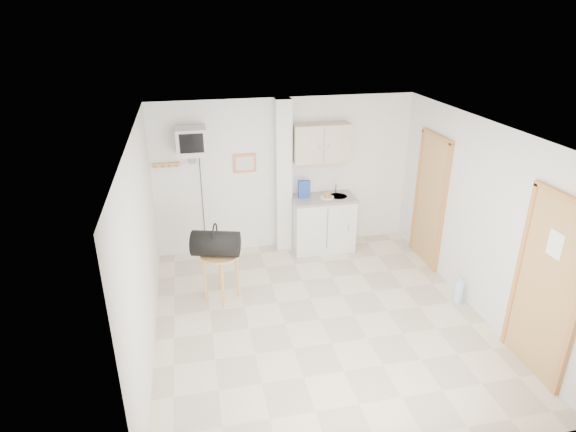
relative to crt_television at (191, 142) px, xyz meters
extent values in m
plane|color=beige|center=(1.45, -2.02, -1.94)|extent=(4.50, 4.50, 0.00)
cube|color=white|center=(1.45, 0.23, -0.69)|extent=(4.20, 0.04, 2.50)
cube|color=white|center=(1.45, -4.27, -0.69)|extent=(4.20, 0.04, 2.50)
cube|color=white|center=(-0.65, -2.02, -0.69)|extent=(0.04, 4.50, 2.50)
cube|color=white|center=(3.55, -2.02, -0.69)|extent=(0.04, 4.50, 2.50)
cube|color=white|center=(1.45, -2.02, 0.56)|extent=(4.20, 4.50, 0.04)
cube|color=white|center=(1.40, 0.12, -0.69)|extent=(0.25, 0.22, 2.50)
cube|color=#D5714A|center=(0.80, 0.21, -0.44)|extent=(0.36, 0.03, 0.30)
cube|color=silver|center=(0.80, 0.19, -0.44)|extent=(0.28, 0.01, 0.22)
cube|color=#C9894B|center=(-0.40, 0.20, -0.39)|extent=(0.40, 0.05, 0.06)
cube|color=white|center=(1.13, 0.22, -0.99)|extent=(0.15, 0.02, 0.08)
cylinder|color=#C9894B|center=(-0.55, 0.14, -0.40)|extent=(0.02, 0.08, 0.02)
cylinder|color=#C9894B|center=(-0.45, 0.14, -0.40)|extent=(0.02, 0.08, 0.02)
cylinder|color=#C9894B|center=(-0.35, 0.14, -0.40)|extent=(0.02, 0.08, 0.02)
cylinder|color=#C9894B|center=(-0.25, 0.14, -0.40)|extent=(0.02, 0.08, 0.02)
cube|color=olive|center=(3.52, -0.77, -0.94)|extent=(0.04, 0.75, 2.00)
cube|color=#9C6636|center=(3.52, -0.77, -0.94)|extent=(0.06, 0.87, 2.06)
cube|color=olive|center=(3.52, -3.37, -0.93)|extent=(0.04, 0.82, 2.02)
cube|color=#9C6636|center=(3.52, -3.37, -0.93)|extent=(0.06, 0.94, 2.08)
cube|color=white|center=(3.50, -3.37, -0.39)|extent=(0.01, 0.20, 0.28)
cube|color=silver|center=(2.03, -0.05, -1.50)|extent=(1.00, 0.55, 0.88)
cube|color=#A79C90|center=(2.03, -0.05, -1.04)|extent=(1.03, 0.58, 0.04)
cylinder|color=#B7B7BA|center=(2.28, -0.05, -1.04)|extent=(0.30, 0.30, 0.05)
cylinder|color=#B7B7BA|center=(2.28, 0.09, -0.94)|extent=(0.02, 0.02, 0.16)
cylinder|color=#B7B7BA|center=(2.28, 0.03, -0.86)|extent=(0.02, 0.13, 0.02)
cube|color=#B9A991|center=(2.00, 0.07, -0.14)|extent=(0.90, 0.32, 0.60)
cube|color=#203D97|center=(1.72, 0.00, -0.87)|extent=(0.19, 0.07, 0.29)
cylinder|color=white|center=(2.08, -0.09, -1.01)|extent=(0.22, 0.22, 0.01)
sphere|color=tan|center=(2.08, -0.09, -0.96)|extent=(0.11, 0.11, 0.11)
cube|color=slate|center=(0.00, 0.07, -0.21)|extent=(0.36, 0.32, 0.02)
cube|color=slate|center=(0.00, 0.20, -0.29)|extent=(0.10, 0.06, 0.20)
cube|color=silver|center=(0.00, 0.00, 0.01)|extent=(0.44, 0.42, 0.40)
cube|color=black|center=(0.00, -0.22, 0.03)|extent=(0.34, 0.02, 0.28)
cylinder|color=black|center=(0.10, 0.21, -1.07)|extent=(0.01, 0.01, 1.73)
cylinder|color=#C9894B|center=(0.25, -1.24, -1.25)|extent=(0.53, 0.53, 0.03)
cylinder|color=#C9894B|center=(0.47, -1.24, -1.60)|extent=(0.04, 0.04, 0.67)
cylinder|color=#C9894B|center=(0.24, -1.02, -1.60)|extent=(0.04, 0.04, 0.67)
cylinder|color=#C9894B|center=(0.02, -1.25, -1.60)|extent=(0.04, 0.04, 0.67)
cylinder|color=#C9894B|center=(0.25, -1.47, -1.60)|extent=(0.04, 0.04, 0.67)
cylinder|color=black|center=(0.20, -1.28, -1.06)|extent=(0.70, 0.50, 0.34)
torus|color=black|center=(0.20, -1.28, -0.90)|extent=(0.09, 0.25, 0.26)
cylinder|color=#B8D4F8|center=(3.43, -2.01, -1.78)|extent=(0.12, 0.12, 0.32)
cylinder|color=#B8D4F8|center=(3.43, -2.01, -1.60)|extent=(0.04, 0.04, 0.04)
camera|label=1|loc=(-0.05, -7.05, 1.81)|focal=30.00mm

